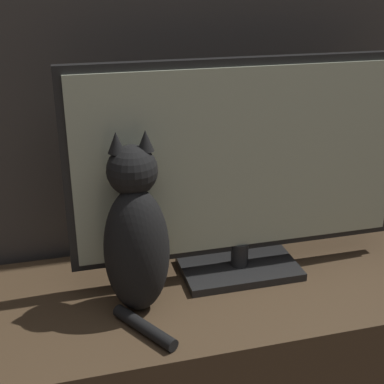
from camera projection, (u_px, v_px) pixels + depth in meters
tv_stand at (210, 368)px, 1.40m from camera, size 1.21×0.48×0.50m
tv at (242, 169)px, 1.27m from camera, size 0.83×0.18×0.54m
cat at (136, 237)px, 1.16m from camera, size 0.15×0.26×0.41m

